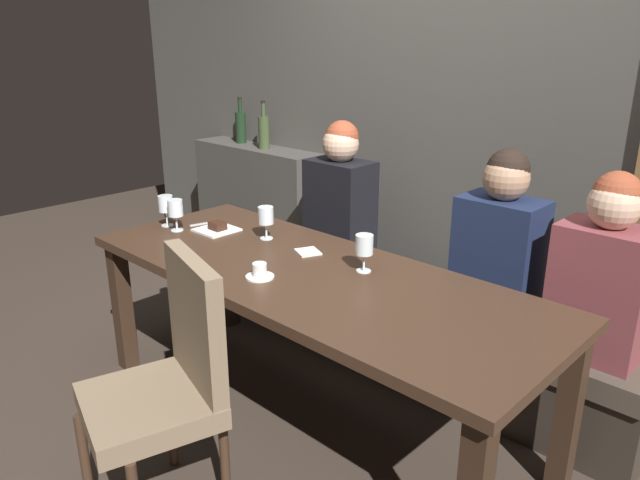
# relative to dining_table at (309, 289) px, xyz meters

# --- Properties ---
(ground) EXTENTS (9.00, 9.00, 0.00)m
(ground) POSITION_rel_dining_table_xyz_m (0.00, 0.00, -0.65)
(ground) COLOR #382D26
(back_wall_tiled) EXTENTS (6.00, 0.12, 3.00)m
(back_wall_tiled) POSITION_rel_dining_table_xyz_m (0.00, 1.22, 0.85)
(back_wall_tiled) COLOR #4C4944
(back_wall_tiled) RESTS_ON ground
(back_counter) EXTENTS (1.10, 0.28, 0.95)m
(back_counter) POSITION_rel_dining_table_xyz_m (-1.55, 1.04, -0.18)
(back_counter) COLOR #413E3A
(back_counter) RESTS_ON ground
(dining_table) EXTENTS (2.20, 0.84, 0.74)m
(dining_table) POSITION_rel_dining_table_xyz_m (0.00, 0.00, 0.00)
(dining_table) COLOR #342217
(dining_table) RESTS_ON ground
(banquette_bench) EXTENTS (2.50, 0.44, 0.45)m
(banquette_bench) POSITION_rel_dining_table_xyz_m (0.00, 0.70, -0.42)
(banquette_bench) COLOR #312A23
(banquette_bench) RESTS_ON ground
(chair_near_side) EXTENTS (0.54, 0.54, 0.98)m
(chair_near_side) POSITION_rel_dining_table_xyz_m (0.02, -0.72, -0.09)
(chair_near_side) COLOR #3D281C
(chair_near_side) RESTS_ON ground
(diner_redhead) EXTENTS (0.36, 0.24, 0.81)m
(diner_redhead) POSITION_rel_dining_table_xyz_m (-0.48, 0.73, 0.18)
(diner_redhead) COLOR black
(diner_redhead) RESTS_ON banquette_bench
(diner_bearded) EXTENTS (0.36, 0.24, 0.79)m
(diner_bearded) POSITION_rel_dining_table_xyz_m (0.53, 0.68, 0.17)
(diner_bearded) COLOR #192342
(diner_bearded) RESTS_ON banquette_bench
(diner_far_end) EXTENTS (0.36, 0.24, 0.77)m
(diner_far_end) POSITION_rel_dining_table_xyz_m (0.98, 0.67, 0.16)
(diner_far_end) COLOR brown
(diner_far_end) RESTS_ON banquette_bench
(wine_bottle_dark_red) EXTENTS (0.08, 0.08, 0.33)m
(wine_bottle_dark_red) POSITION_rel_dining_table_xyz_m (-1.74, 1.06, 0.42)
(wine_bottle_dark_red) COLOR black
(wine_bottle_dark_red) RESTS_ON back_counter
(wine_bottle_pale_label) EXTENTS (0.08, 0.08, 0.33)m
(wine_bottle_pale_label) POSITION_rel_dining_table_xyz_m (-1.44, 1.02, 0.42)
(wine_bottle_pale_label) COLOR #384728
(wine_bottle_pale_label) RESTS_ON back_counter
(wine_glass_end_right) EXTENTS (0.08, 0.08, 0.16)m
(wine_glass_end_right) POSITION_rel_dining_table_xyz_m (0.18, 0.16, 0.20)
(wine_glass_end_right) COLOR silver
(wine_glass_end_right) RESTS_ON dining_table
(wine_glass_center_back) EXTENTS (0.08, 0.08, 0.16)m
(wine_glass_center_back) POSITION_rel_dining_table_xyz_m (-0.45, 0.16, 0.20)
(wine_glass_center_back) COLOR silver
(wine_glass_center_back) RESTS_ON dining_table
(wine_glass_near_right) EXTENTS (0.08, 0.08, 0.16)m
(wine_glass_near_right) POSITION_rel_dining_table_xyz_m (-0.99, -0.07, 0.20)
(wine_glass_near_right) COLOR silver
(wine_glass_near_right) RESTS_ON dining_table
(wine_glass_end_left) EXTENTS (0.08, 0.08, 0.16)m
(wine_glass_end_left) POSITION_rel_dining_table_xyz_m (-0.88, -0.08, 0.20)
(wine_glass_end_left) COLOR silver
(wine_glass_end_left) RESTS_ON dining_table
(espresso_cup) EXTENTS (0.12, 0.12, 0.06)m
(espresso_cup) POSITION_rel_dining_table_xyz_m (-0.09, -0.20, 0.11)
(espresso_cup) COLOR white
(espresso_cup) RESTS_ON dining_table
(dessert_plate) EXTENTS (0.19, 0.19, 0.05)m
(dessert_plate) POSITION_rel_dining_table_xyz_m (-0.73, 0.06, 0.10)
(dessert_plate) COLOR white
(dessert_plate) RESTS_ON dining_table
(fork_on_table) EXTENTS (0.06, 0.17, 0.01)m
(fork_on_table) POSITION_rel_dining_table_xyz_m (-0.87, 0.09, 0.09)
(fork_on_table) COLOR silver
(fork_on_table) RESTS_ON dining_table
(folded_napkin) EXTENTS (0.14, 0.14, 0.01)m
(folded_napkin) POSITION_rel_dining_table_xyz_m (-0.16, 0.16, 0.09)
(folded_napkin) COLOR silver
(folded_napkin) RESTS_ON dining_table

